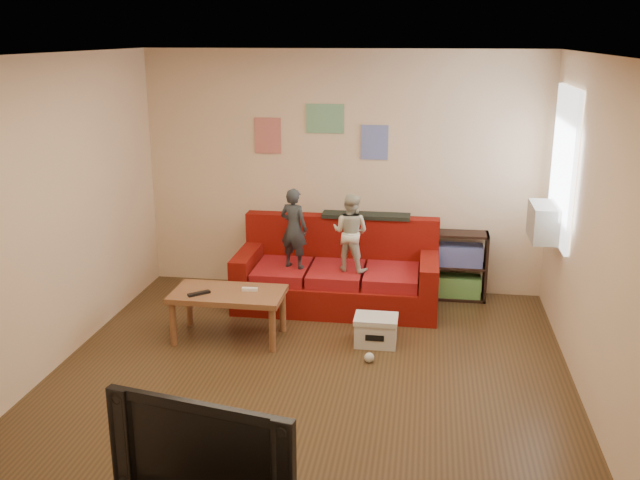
# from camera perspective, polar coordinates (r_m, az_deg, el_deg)

# --- Properties ---
(room_shell) EXTENTS (4.52, 5.02, 2.72)m
(room_shell) POSITION_cam_1_polar(r_m,az_deg,el_deg) (5.62, -1.23, 0.68)
(room_shell) COLOR #4B341C
(room_shell) RESTS_ON ground
(sofa) EXTENTS (2.15, 0.99, 0.95)m
(sofa) POSITION_cam_1_polar(r_m,az_deg,el_deg) (7.76, 1.46, -2.88)
(sofa) COLOR maroon
(sofa) RESTS_ON ground
(child_a) EXTENTS (0.36, 0.30, 0.86)m
(child_a) POSITION_cam_1_polar(r_m,az_deg,el_deg) (7.50, -2.11, 0.94)
(child_a) COLOR #292E32
(child_a) RESTS_ON sofa
(child_b) EXTENTS (0.47, 0.42, 0.82)m
(child_b) POSITION_cam_1_polar(r_m,az_deg,el_deg) (7.42, 2.45, 0.62)
(child_b) COLOR beige
(child_b) RESTS_ON sofa
(coffee_table) EXTENTS (1.07, 0.59, 0.48)m
(coffee_table) POSITION_cam_1_polar(r_m,az_deg,el_deg) (6.91, -7.34, -4.65)
(coffee_table) COLOR brown
(coffee_table) RESTS_ON ground
(remote) EXTENTS (0.20, 0.18, 0.02)m
(remote) POSITION_cam_1_polar(r_m,az_deg,el_deg) (6.84, -9.66, -4.24)
(remote) COLOR black
(remote) RESTS_ON coffee_table
(game_controller) EXTENTS (0.15, 0.05, 0.03)m
(game_controller) POSITION_cam_1_polar(r_m,az_deg,el_deg) (6.87, -5.65, -3.95)
(game_controller) COLOR white
(game_controller) RESTS_ON coffee_table
(bookshelf) EXTENTS (0.95, 0.28, 0.76)m
(bookshelf) POSITION_cam_1_polar(r_m,az_deg,el_deg) (8.04, 9.82, -2.26)
(bookshelf) COLOR black
(bookshelf) RESTS_ON ground
(window) EXTENTS (0.04, 1.08, 1.48)m
(window) POSITION_cam_1_polar(r_m,az_deg,el_deg) (7.21, 18.89, 5.64)
(window) COLOR white
(window) RESTS_ON room_shell
(ac_unit) EXTENTS (0.28, 0.55, 0.35)m
(ac_unit) POSITION_cam_1_polar(r_m,az_deg,el_deg) (7.30, 17.57, 1.38)
(ac_unit) COLOR #B7B2A3
(ac_unit) RESTS_ON window
(artwork_left) EXTENTS (0.30, 0.01, 0.40)m
(artwork_left) POSITION_cam_1_polar(r_m,az_deg,el_deg) (8.10, -4.20, 8.33)
(artwork_left) COLOR #D87266
(artwork_left) RESTS_ON room_shell
(artwork_center) EXTENTS (0.42, 0.01, 0.32)m
(artwork_center) POSITION_cam_1_polar(r_m,az_deg,el_deg) (7.96, 0.41, 9.68)
(artwork_center) COLOR #72B27F
(artwork_center) RESTS_ON room_shell
(artwork_right) EXTENTS (0.30, 0.01, 0.38)m
(artwork_right) POSITION_cam_1_polar(r_m,az_deg,el_deg) (7.93, 4.38, 7.79)
(artwork_right) COLOR #727FCC
(artwork_right) RESTS_ON room_shell
(file_box) EXTENTS (0.41, 0.31, 0.28)m
(file_box) POSITION_cam_1_polar(r_m,az_deg,el_deg) (6.84, 4.49, -7.20)
(file_box) COLOR silver
(file_box) RESTS_ON ground
(television) EXTENTS (1.09, 0.35, 0.62)m
(television) POSITION_cam_1_polar(r_m,az_deg,el_deg) (4.03, -8.82, -15.89)
(television) COLOR black
(television) RESTS_ON tv_stand
(tissue) EXTENTS (0.11, 0.11, 0.09)m
(tissue) POSITION_cam_1_polar(r_m,az_deg,el_deg) (6.52, 3.96, -9.36)
(tissue) COLOR silver
(tissue) RESTS_ON ground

